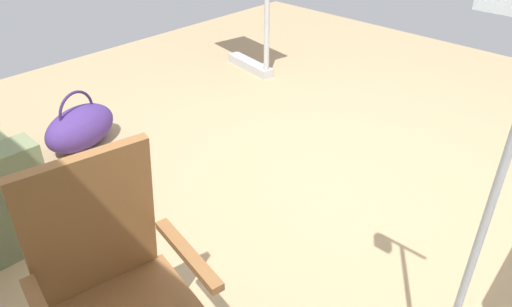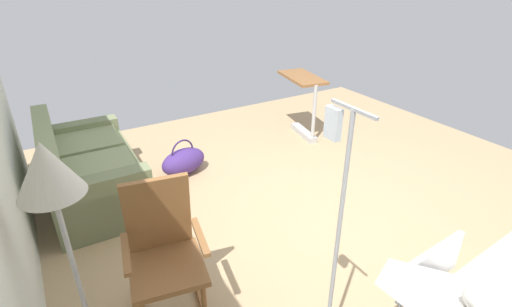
{
  "view_description": "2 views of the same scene",
  "coord_description": "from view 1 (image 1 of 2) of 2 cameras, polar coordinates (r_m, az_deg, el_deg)",
  "views": [
    {
      "loc": [
        -1.39,
        2.06,
        1.8
      ],
      "look_at": [
        -0.16,
        0.76,
        0.68
      ],
      "focal_mm": 33.64,
      "sensor_mm": 36.0,
      "label": 1
    },
    {
      "loc": [
        -2.29,
        2.06,
        2.26
      ],
      "look_at": [
        0.15,
        0.61,
        0.83
      ],
      "focal_mm": 26.81,
      "sensor_mm": 36.0,
      "label": 2
    }
  ],
  "objects": [
    {
      "name": "ground_plane",
      "position": [
        3.07,
        7.66,
        -4.16
      ],
      "size": [
        6.47,
        6.47,
        0.0
      ],
      "primitive_type": "plane",
      "color": "tan"
    },
    {
      "name": "duffel_bag",
      "position": [
        3.62,
        -20.18,
        2.93
      ],
      "size": [
        0.45,
        0.62,
        0.43
      ],
      "color": "#472D7A",
      "rests_on": "ground"
    },
    {
      "name": "overbed_table",
      "position": [
        4.67,
        -1.17,
        16.33
      ],
      "size": [
        0.87,
        0.53,
        0.84
      ],
      "color": "#B2B5BA",
      "rests_on": "ground"
    },
    {
      "name": "rocking_chair",
      "position": [
        1.77,
        -16.1,
        -16.59
      ],
      "size": [
        0.83,
        0.6,
        1.05
      ],
      "color": "brown",
      "rests_on": "ground"
    }
  ]
}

